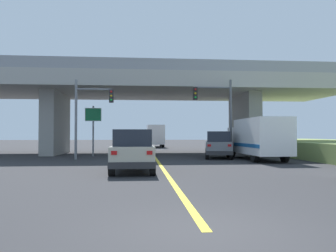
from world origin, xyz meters
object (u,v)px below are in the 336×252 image
Objects in this scene: suv_lead at (133,151)px; sedan_oncoming at (142,142)px; traffic_signal_nearside at (219,108)px; highway_sign at (93,120)px; suv_crossing at (218,145)px; semi_truck_distant at (155,136)px; traffic_signal_farside at (88,109)px; box_truck at (258,138)px.

sedan_oncoming is (0.59, 19.04, -0.00)m from suv_lead.
traffic_signal_nearside is 10.35m from highway_sign.
traffic_signal_nearside is at bearing 74.84° from suv_crossing.
suv_crossing is 11.93m from sedan_oncoming.
traffic_signal_nearside reaches higher than sedan_oncoming.
highway_sign is at bearing -107.57° from semi_truck_distant.
box_truck is at bearing -6.60° from traffic_signal_farside.
box_truck is 1.01× the size of semi_truck_distant.
semi_truck_distant reaches higher than suv_crossing.
highway_sign is 0.56× the size of semi_truck_distant.
semi_truck_distant is at bearing 72.43° from highway_sign.
suv_crossing and sedan_oncoming have the same top height.
semi_truck_distant is at bearing 99.65° from traffic_signal_nearside.
semi_truck_distant is at bearing 104.15° from box_truck.
box_truck is at bearing -22.32° from highway_sign.
box_truck is 1.30× the size of traffic_signal_farside.
suv_lead is at bearing -73.39° from highway_sign.
traffic_signal_farside reaches higher than sedan_oncoming.
suv_crossing is 1.11× the size of highway_sign.
suv_lead is 0.63× the size of box_truck.
box_truck reaches higher than suv_crossing.
sedan_oncoming is 8.59m from highway_sign.
semi_truck_distant is at bearing 80.48° from sedan_oncoming.
sedan_oncoming is at bearing 88.24° from suv_lead.
box_truck is at bearing -25.54° from suv_crossing.
sedan_oncoming is at bearing 70.15° from traffic_signal_farside.
traffic_signal_nearside reaches higher than suv_lead.
traffic_signal_nearside is 9.74m from traffic_signal_farside.
suv_lead is 0.78× the size of traffic_signal_nearside.
box_truck is (8.70, 6.73, 0.53)m from suv_lead.
semi_truck_distant is (2.59, 30.98, 0.61)m from suv_lead.
suv_lead is at bearing -114.94° from suv_crossing.
suv_lead is 12.41m from highway_sign.
highway_sign is 20.23m from semi_truck_distant.
highway_sign is at bearing 157.68° from box_truck.
semi_truck_distant is (-6.11, 24.25, 0.08)m from box_truck.
semi_truck_distant is (-3.69, 22.43, 0.62)m from suv_crossing.
semi_truck_distant is (2.00, 11.94, 0.62)m from sedan_oncoming.
highway_sign reaches higher than suv_crossing.
sedan_oncoming is at bearing -99.52° from semi_truck_distant.
traffic_signal_nearside reaches higher than semi_truck_distant.
highway_sign reaches higher than sedan_oncoming.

